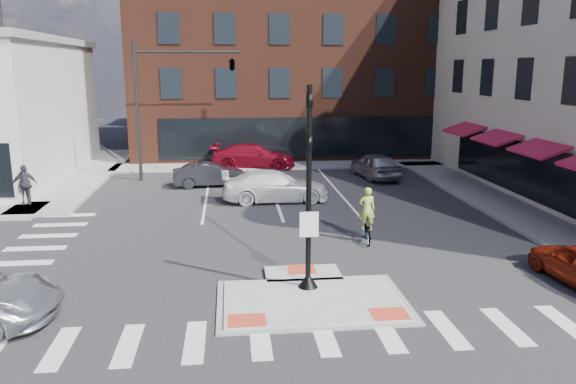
{
  "coord_description": "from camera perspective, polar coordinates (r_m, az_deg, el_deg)",
  "views": [
    {
      "loc": [
        -2.24,
        -15.26,
        6.58
      ],
      "look_at": [
        -0.11,
        5.09,
        2.0
      ],
      "focal_mm": 35.0,
      "sensor_mm": 36.0,
      "label": 1
    }
  ],
  "objects": [
    {
      "name": "ground",
      "position": [
        16.77,
        2.23,
        -10.49
      ],
      "size": [
        120.0,
        120.0,
        0.0
      ],
      "primitive_type": "plane",
      "color": "#28282B",
      "rests_on": "ground"
    },
    {
      "name": "building_far_left",
      "position": [
        67.3,
        -7.61,
        11.16
      ],
      "size": [
        10.0,
        12.0,
        10.0
      ],
      "primitive_type": "cube",
      "color": "slate",
      "rests_on": "ground"
    },
    {
      "name": "mast_arm_signal",
      "position": [
        33.29,
        -8.27,
        11.85
      ],
      "size": [
        6.1,
        2.24,
        8.0
      ],
      "color": "black",
      "rests_on": "ground"
    },
    {
      "name": "sidewalk_n",
      "position": [
        38.19,
        2.01,
        2.8
      ],
      "size": [
        26.0,
        3.0,
        0.15
      ],
      "primitive_type": "cube",
      "color": "gray",
      "rests_on": "ground"
    },
    {
      "name": "refuge_island",
      "position": [
        16.51,
        2.36,
        -10.68
      ],
      "size": [
        5.4,
        4.65,
        0.13
      ],
      "color": "gray",
      "rests_on": "ground"
    },
    {
      "name": "cyclist",
      "position": [
        21.66,
        7.98,
        -3.2
      ],
      "size": [
        0.74,
        1.73,
        2.14
      ],
      "rotation": [
        0.0,
        0.0,
        3.05
      ],
      "color": "#3F3F44",
      "rests_on": "ground"
    },
    {
      "name": "bg_car_dark",
      "position": [
        31.76,
        -7.96,
        1.78
      ],
      "size": [
        4.22,
        1.89,
        1.34
      ],
      "primitive_type": "imported",
      "rotation": [
        0.0,
        0.0,
        1.69
      ],
      "color": "#242529",
      "rests_on": "ground"
    },
    {
      "name": "pedestrian_b",
      "position": [
        29.47,
        -25.19,
        0.69
      ],
      "size": [
        1.17,
        0.63,
        1.9
      ],
      "primitive_type": "imported",
      "rotation": [
        0.0,
        0.0,
        0.15
      ],
      "color": "#38313D",
      "rests_on": "sidewalk_nw"
    },
    {
      "name": "building_far_right",
      "position": [
        70.17,
        3.32,
        12.12
      ],
      "size": [
        12.0,
        12.0,
        12.0
      ],
      "primitive_type": "cube",
      "color": "brown",
      "rests_on": "ground"
    },
    {
      "name": "building_n",
      "position": [
        47.56,
        0.37,
        14.09
      ],
      "size": [
        24.4,
        18.4,
        15.5
      ],
      "color": "#4B2317",
      "rests_on": "ground"
    },
    {
      "name": "white_pickup",
      "position": [
        27.9,
        -1.32,
        0.59
      ],
      "size": [
        5.33,
        2.28,
        1.53
      ],
      "primitive_type": "imported",
      "rotation": [
        0.0,
        0.0,
        1.6
      ],
      "color": "silver",
      "rests_on": "ground"
    },
    {
      "name": "sidewalk_e",
      "position": [
        29.16,
        20.78,
        -1.11
      ],
      "size": [
        3.0,
        24.0,
        0.15
      ],
      "primitive_type": "cube",
      "color": "gray",
      "rests_on": "ground"
    },
    {
      "name": "pedestrian_a",
      "position": [
        29.5,
        -25.16,
        0.38
      ],
      "size": [
        0.87,
        0.74,
        1.57
      ],
      "primitive_type": "imported",
      "rotation": [
        0.0,
        0.0,
        -0.21
      ],
      "color": "black",
      "rests_on": "sidewalk_nw"
    },
    {
      "name": "signal_pole",
      "position": [
        16.37,
        2.1,
        -2.34
      ],
      "size": [
        0.6,
        0.6,
        5.98
      ],
      "color": "black",
      "rests_on": "refuge_island"
    },
    {
      "name": "bg_car_silver",
      "position": [
        34.21,
        8.88,
        2.71
      ],
      "size": [
        2.43,
        4.81,
        1.57
      ],
      "primitive_type": "imported",
      "rotation": [
        0.0,
        0.0,
        3.27
      ],
      "color": "#9FA2A6",
      "rests_on": "ground"
    },
    {
      "name": "bg_car_red",
      "position": [
        37.25,
        -3.51,
        3.66
      ],
      "size": [
        5.76,
        3.04,
        1.59
      ],
      "primitive_type": "imported",
      "rotation": [
        0.0,
        0.0,
        1.42
      ],
      "color": "maroon",
      "rests_on": "ground"
    }
  ]
}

